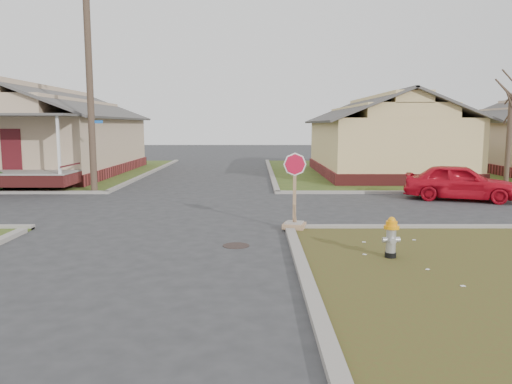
{
  "coord_description": "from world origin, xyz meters",
  "views": [
    {
      "loc": [
        2.66,
        -12.16,
        2.88
      ],
      "look_at": [
        2.68,
        1.0,
        1.1
      ],
      "focal_mm": 35.0,
      "sensor_mm": 36.0,
      "label": 1
    }
  ],
  "objects_px": {
    "fire_hydrant": "(391,235)",
    "stop_sign": "(294,212)",
    "red_sedan": "(460,182)",
    "utility_pole": "(90,81)"
  },
  "relations": [
    {
      "from": "utility_pole",
      "to": "red_sedan",
      "type": "distance_m",
      "value": 15.39
    },
    {
      "from": "fire_hydrant",
      "to": "red_sedan",
      "type": "xyz_separation_m",
      "value": [
        4.95,
        8.56,
        0.16
      ]
    },
    {
      "from": "stop_sign",
      "to": "red_sedan",
      "type": "xyz_separation_m",
      "value": [
        6.78,
        5.51,
        0.2
      ]
    },
    {
      "from": "fire_hydrant",
      "to": "stop_sign",
      "type": "distance_m",
      "value": 3.56
    },
    {
      "from": "utility_pole",
      "to": "stop_sign",
      "type": "distance_m",
      "value": 11.74
    },
    {
      "from": "utility_pole",
      "to": "red_sedan",
      "type": "xyz_separation_m",
      "value": [
        14.72,
        -2.07,
        -3.97
      ]
    },
    {
      "from": "utility_pole",
      "to": "stop_sign",
      "type": "bearing_deg",
      "value": -43.7
    },
    {
      "from": "stop_sign",
      "to": "red_sedan",
      "type": "relative_size",
      "value": 0.51
    },
    {
      "from": "stop_sign",
      "to": "red_sedan",
      "type": "height_order",
      "value": "stop_sign"
    },
    {
      "from": "utility_pole",
      "to": "fire_hydrant",
      "type": "bearing_deg",
      "value": -47.4
    }
  ]
}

